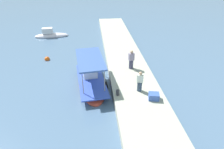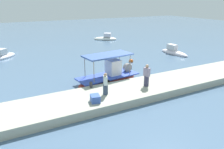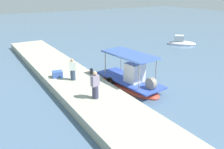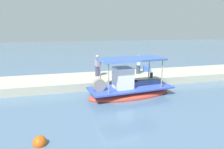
% 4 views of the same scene
% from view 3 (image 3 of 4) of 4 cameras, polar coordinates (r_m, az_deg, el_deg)
% --- Properties ---
extents(ground_plane, '(120.00, 120.00, 0.00)m').
position_cam_3_polar(ground_plane, '(17.03, 6.32, -3.82)').
color(ground_plane, slate).
extents(dock_quay, '(36.00, 3.71, 0.59)m').
position_cam_3_polar(dock_quay, '(15.15, -4.47, -5.70)').
color(dock_quay, '#B0AF9B').
rests_on(dock_quay, ground_plane).
extents(main_fishing_boat, '(5.97, 2.70, 2.86)m').
position_cam_3_polar(main_fishing_boat, '(17.40, 4.30, -1.65)').
color(main_fishing_boat, '#C74230').
rests_on(main_fishing_boat, ground_plane).
extents(fisherman_near_bollard, '(0.45, 0.53, 1.73)m').
position_cam_3_polar(fisherman_near_bollard, '(14.14, -4.09, -2.82)').
color(fisherman_near_bollard, '#3B3A54').
rests_on(fisherman_near_bollard, dock_quay).
extents(fisherman_by_crate, '(0.46, 0.51, 1.60)m').
position_cam_3_polar(fisherman_by_crate, '(17.18, -9.49, 0.99)').
color(fisherman_by_crate, '#344358').
rests_on(fisherman_by_crate, dock_quay).
extents(mooring_bollard, '(0.24, 0.24, 0.42)m').
position_cam_3_polar(mooring_bollard, '(18.36, -5.01, 0.76)').
color(mooring_bollard, '#2D2D33').
rests_on(mooring_bollard, dock_quay).
extents(cargo_crate, '(0.72, 0.83, 0.47)m').
position_cam_3_polar(cargo_crate, '(18.11, -13.04, 0.10)').
color(cargo_crate, '#3C5EB4').
rests_on(cargo_crate, dock_quay).
extents(moored_boat_mid, '(3.59, 3.72, 1.41)m').
position_cam_3_polar(moored_boat_mid, '(32.03, 16.36, 7.38)').
color(moored_boat_mid, silver).
rests_on(moored_boat_mid, ground_plane).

